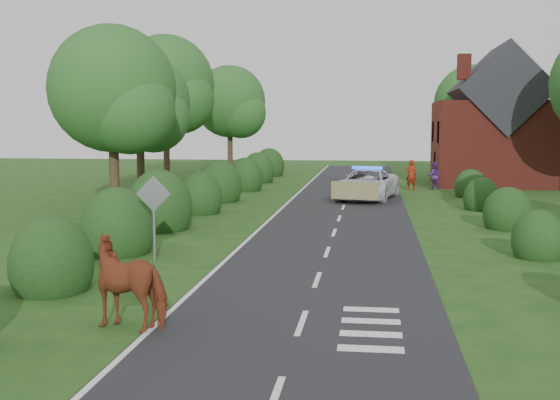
# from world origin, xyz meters

# --- Properties ---
(ground) EXTENTS (120.00, 120.00, 0.00)m
(ground) POSITION_xyz_m (0.00, 0.00, 0.00)
(ground) COLOR #1D4017
(road) EXTENTS (6.00, 70.00, 0.02)m
(road) POSITION_xyz_m (0.00, 15.00, 0.01)
(road) COLOR black
(road) RESTS_ON ground
(road_markings) EXTENTS (4.96, 70.00, 0.01)m
(road_markings) POSITION_xyz_m (-1.60, 12.93, 0.03)
(road_markings) COLOR white
(road_markings) RESTS_ON road
(hedgerow_left) EXTENTS (2.75, 50.41, 3.00)m
(hedgerow_left) POSITION_xyz_m (-6.51, 11.69, 0.75)
(hedgerow_left) COLOR black
(hedgerow_left) RESTS_ON ground
(hedgerow_right) EXTENTS (2.10, 45.78, 2.10)m
(hedgerow_right) POSITION_xyz_m (6.60, 11.21, 0.55)
(hedgerow_right) COLOR black
(hedgerow_right) RESTS_ON ground
(tree_left_a) EXTENTS (5.74, 5.60, 8.38)m
(tree_left_a) POSITION_xyz_m (-9.75, 11.86, 5.34)
(tree_left_a) COLOR #332316
(tree_left_a) RESTS_ON ground
(tree_left_b) EXTENTS (5.74, 5.60, 8.07)m
(tree_left_b) POSITION_xyz_m (-11.25, 19.86, 5.04)
(tree_left_b) COLOR #332316
(tree_left_b) RESTS_ON ground
(tree_left_c) EXTENTS (6.97, 6.80, 10.22)m
(tree_left_c) POSITION_xyz_m (-12.70, 29.83, 6.53)
(tree_left_c) COLOR #332316
(tree_left_c) RESTS_ON ground
(tree_left_d) EXTENTS (6.15, 6.00, 8.89)m
(tree_left_d) POSITION_xyz_m (-10.23, 39.85, 5.64)
(tree_left_d) COLOR #332316
(tree_left_d) RESTS_ON ground
(tree_right_c) EXTENTS (6.15, 6.00, 8.58)m
(tree_right_c) POSITION_xyz_m (9.27, 37.85, 5.34)
(tree_right_c) COLOR #332316
(tree_right_c) RESTS_ON ground
(road_sign) EXTENTS (1.06, 0.08, 2.53)m
(road_sign) POSITION_xyz_m (-5.00, 2.00, 1.65)
(road_sign) COLOR gray
(road_sign) RESTS_ON ground
(house) EXTENTS (8.00, 7.40, 9.17)m
(house) POSITION_xyz_m (9.49, 30.00, 3.79)
(house) COLOR maroon
(house) RESTS_ON ground
(cow) EXTENTS (2.34, 1.57, 1.53)m
(cow) POSITION_xyz_m (-3.36, -4.55, 0.76)
(cow) COLOR brown
(cow) RESTS_ON ground
(police_van) EXTENTS (3.78, 6.29, 1.77)m
(police_van) POSITION_xyz_m (1.10, 19.98, 0.81)
(police_van) COLOR silver
(police_van) RESTS_ON ground
(pedestrian_red) EXTENTS (0.68, 0.46, 1.85)m
(pedestrian_red) POSITION_xyz_m (3.75, 25.94, 0.92)
(pedestrian_red) COLOR maroon
(pedestrian_red) RESTS_ON ground
(pedestrian_purple) EXTENTS (0.83, 0.66, 1.67)m
(pedestrian_purple) POSITION_xyz_m (5.17, 26.32, 0.83)
(pedestrian_purple) COLOR #4C2578
(pedestrian_purple) RESTS_ON ground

